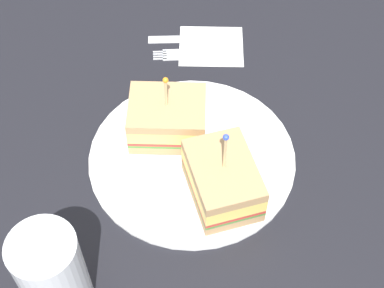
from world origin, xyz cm
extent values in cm
cube|color=black|center=(0.00, 0.00, -1.00)|extent=(112.29, 112.29, 2.00)
cylinder|color=white|center=(0.00, 0.00, 0.47)|extent=(26.08, 26.08, 0.93)
cube|color=tan|center=(1.37, -4.58, 1.54)|extent=(11.89, 10.98, 1.22)
cube|color=#478438|center=(1.37, -4.58, 2.35)|extent=(11.89, 10.98, 0.40)
cube|color=red|center=(1.37, -4.58, 2.80)|extent=(11.89, 10.98, 0.50)
cube|color=#F4D666|center=(1.37, -4.58, 3.98)|extent=(11.89, 10.98, 1.85)
cube|color=tan|center=(1.37, -4.58, 5.52)|extent=(11.89, 10.98, 1.22)
cylinder|color=tan|center=(1.37, -4.58, 7.98)|extent=(0.30, 0.30, 4.92)
sphere|color=orange|center=(1.37, -4.58, 10.44)|extent=(0.70, 0.70, 0.70)
cube|color=tan|center=(-0.93, 6.77, 1.60)|extent=(8.38, 10.83, 1.33)
cube|color=#478438|center=(-0.93, 6.77, 2.47)|extent=(8.38, 10.83, 0.40)
cube|color=red|center=(-0.93, 6.77, 2.92)|extent=(8.38, 10.83, 0.50)
cube|color=#F4D666|center=(-0.93, 6.77, 4.14)|extent=(8.38, 10.83, 1.95)
cube|color=tan|center=(-0.93, 6.77, 5.79)|extent=(8.38, 10.83, 1.33)
cylinder|color=tan|center=(-0.93, 6.77, 8.78)|extent=(0.30, 0.30, 5.98)
sphere|color=blue|center=(-0.93, 6.77, 11.77)|extent=(0.70, 0.70, 0.70)
cylinder|color=gold|center=(20.15, 11.42, 3.59)|extent=(5.97, 5.97, 7.17)
cylinder|color=white|center=(20.15, 11.42, 5.95)|extent=(6.79, 6.79, 11.90)
cube|color=white|center=(-10.79, -17.60, 0.07)|extent=(12.07, 11.62, 0.15)
cube|color=silver|center=(-10.15, -16.13, 0.18)|extent=(6.82, 3.06, 0.35)
cube|color=silver|center=(-5.16, -18.01, 0.18)|extent=(4.15, 3.33, 0.35)
cube|color=silver|center=(-3.37, -19.49, 0.18)|extent=(1.93, 0.88, 0.35)
cube|color=silver|center=(-3.19, -19.03, 0.18)|extent=(1.93, 0.88, 0.35)
cube|color=silver|center=(-3.01, -18.56, 0.18)|extent=(1.93, 0.88, 0.35)
cube|color=silver|center=(-2.83, -18.09, 0.18)|extent=(1.93, 0.88, 0.35)
cube|color=silver|center=(-11.43, -19.06, 0.18)|extent=(7.83, 3.61, 0.35)
cube|color=silver|center=(-5.96, -21.26, 0.18)|extent=(7.05, 4.00, 0.24)
camera|label=1|loc=(17.28, 39.56, 59.70)|focal=54.33mm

